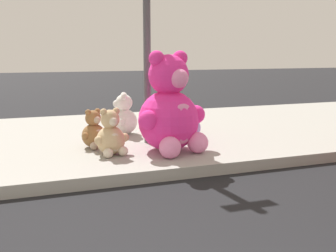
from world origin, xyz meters
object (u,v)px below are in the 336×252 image
(plush_lavender, at_px, (190,125))
(plush_tan, at_px, (111,136))
(plush_white, at_px, (123,118))
(plush_red, at_px, (174,116))
(plush_pink_large, at_px, (170,112))
(plush_brown, at_px, (94,132))
(sign_pole, at_px, (147,29))

(plush_lavender, relative_size, plush_tan, 0.81)
(plush_white, bearing_deg, plush_tan, -109.17)
(plush_tan, bearing_deg, plush_white, 70.83)
(plush_red, xyz_separation_m, plush_tan, (-1.32, -1.16, -0.02))
(plush_red, bearing_deg, plush_pink_large, -111.98)
(plush_pink_large, distance_m, plush_tan, 0.88)
(plush_brown, bearing_deg, sign_pole, 3.52)
(plush_red, relative_size, plush_brown, 1.20)
(plush_brown, height_order, plush_tan, plush_tan)
(plush_red, relative_size, plush_lavender, 1.32)
(plush_pink_large, xyz_separation_m, plush_white, (-0.39, 1.31, -0.27))
(plush_pink_large, distance_m, plush_lavender, 1.00)
(plush_pink_large, bearing_deg, plush_white, 106.65)
(plush_pink_large, distance_m, plush_white, 1.39)
(plush_red, distance_m, plush_tan, 1.75)
(plush_red, bearing_deg, plush_tan, -138.61)
(plush_brown, bearing_deg, plush_pink_large, -28.77)
(plush_tan, bearing_deg, plush_pink_large, -4.48)
(plush_pink_large, xyz_separation_m, plush_red, (0.49, 1.22, -0.28))
(plush_brown, xyz_separation_m, plush_tan, (0.16, -0.47, 0.03))
(plush_white, bearing_deg, plush_lavender, -30.82)
(plush_white, relative_size, plush_brown, 1.24)
(sign_pole, xyz_separation_m, plush_white, (-0.23, 0.72, -1.42))
(plush_red, relative_size, plush_white, 0.96)
(plush_red, distance_m, plush_white, 0.89)
(plush_lavender, bearing_deg, plush_brown, -173.53)
(plush_brown, xyz_separation_m, plush_lavender, (1.58, 0.18, -0.02))
(sign_pole, bearing_deg, plush_lavender, 9.66)
(sign_pole, xyz_separation_m, plush_lavender, (0.75, 0.13, -1.49))
(plush_white, relative_size, plush_tan, 1.11)
(plush_brown, distance_m, plush_tan, 0.50)
(sign_pole, distance_m, plush_brown, 1.69)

